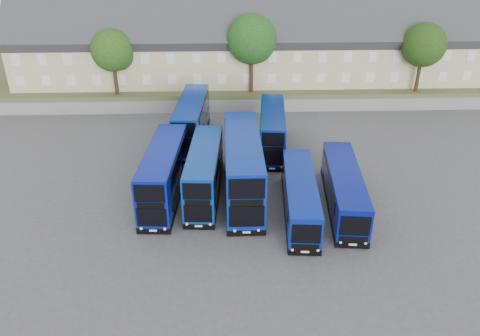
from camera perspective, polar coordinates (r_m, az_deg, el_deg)
name	(u,v)px	position (r m, az deg, el deg)	size (l,w,h in m)	color
ground	(243,225)	(35.14, 0.39, -6.97)	(120.00, 120.00, 0.00)	#49494E
retaining_wall	(235,106)	(56.33, -0.61, 7.57)	(70.00, 0.40, 1.50)	slate
earth_bank	(233,80)	(65.75, -0.84, 10.73)	(80.00, 20.00, 2.00)	#495731
terrace_row	(257,45)	(60.60, 2.15, 14.74)	(60.00, 10.40, 11.20)	tan
dd_front_left	(164,174)	(38.03, -9.24, -0.79)	(3.13, 10.91, 4.28)	#071891
dd_front_mid	(204,174)	(37.99, -4.35, -0.68)	(3.01, 10.44, 4.10)	#083596
dd_front_right	(243,168)	(37.90, 0.36, 0.03)	(2.86, 12.38, 4.92)	#082697
dd_rear_left	(192,122)	(48.02, -5.88, 5.63)	(3.30, 11.20, 4.39)	#0831A2
dd_rear_right	(272,131)	(46.17, 3.95, 4.56)	(3.19, 10.30, 4.03)	navy
coach_east_a	(300,197)	(36.02, 7.30, -3.55)	(3.07, 10.97, 2.96)	#071E90
coach_east_b	(344,190)	(37.47, 12.52, -2.60)	(3.50, 11.47, 3.09)	navy
tree_west	(114,52)	(56.99, -15.15, 13.50)	(4.80, 4.80, 7.65)	#382314
tree_mid	(253,41)	(55.94, 1.58, 15.23)	(5.76, 5.76, 9.18)	#382314
tree_east	(424,46)	(60.23, 21.55, 13.62)	(5.12, 5.12, 8.16)	#382314
tree_far	(450,31)	(68.86, 24.18, 14.97)	(5.44, 5.44, 8.67)	#382314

